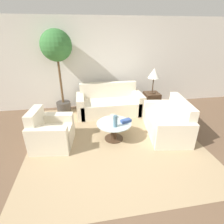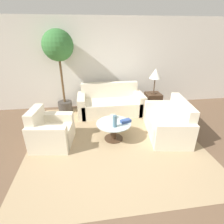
{
  "view_description": "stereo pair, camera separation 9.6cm",
  "coord_description": "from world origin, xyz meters",
  "px_view_note": "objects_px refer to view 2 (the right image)",
  "views": [
    {
      "loc": [
        -0.63,
        -2.45,
        2.21
      ],
      "look_at": [
        -0.03,
        1.06,
        0.55
      ],
      "focal_mm": 28.0,
      "sensor_mm": 36.0,
      "label": 1
    },
    {
      "loc": [
        -0.54,
        -2.47,
        2.21
      ],
      "look_at": [
        -0.03,
        1.06,
        0.55
      ],
      "focal_mm": 28.0,
      "sensor_mm": 36.0,
      "label": 2
    }
  ],
  "objects_px": {
    "vase": "(115,121)",
    "coffee_table": "(114,129)",
    "book_stack": "(126,121)",
    "bowl": "(113,117)",
    "armchair": "(50,133)",
    "potted_plant": "(59,52)",
    "table_lamp": "(156,74)",
    "loveseat": "(169,123)",
    "sofa_main": "(111,104)"
  },
  "relations": [
    {
      "from": "vase",
      "to": "coffee_table",
      "type": "bearing_deg",
      "value": 89.68
    },
    {
      "from": "book_stack",
      "to": "bowl",
      "type": "bearing_deg",
      "value": 112.99
    },
    {
      "from": "armchair",
      "to": "book_stack",
      "type": "xyz_separation_m",
      "value": [
        1.62,
        -0.01,
        0.16
      ]
    },
    {
      "from": "potted_plant",
      "to": "book_stack",
      "type": "bearing_deg",
      "value": -48.97
    },
    {
      "from": "coffee_table",
      "to": "book_stack",
      "type": "height_order",
      "value": "book_stack"
    },
    {
      "from": "coffee_table",
      "to": "table_lamp",
      "type": "distance_m",
      "value": 2.09
    },
    {
      "from": "bowl",
      "to": "potted_plant",
      "type": "bearing_deg",
      "value": 130.49
    },
    {
      "from": "loveseat",
      "to": "potted_plant",
      "type": "distance_m",
      "value": 3.34
    },
    {
      "from": "armchair",
      "to": "loveseat",
      "type": "xyz_separation_m",
      "value": [
        2.67,
        0.03,
        -0.0
      ]
    },
    {
      "from": "loveseat",
      "to": "book_stack",
      "type": "relative_size",
      "value": 5.87
    },
    {
      "from": "armchair",
      "to": "coffee_table",
      "type": "height_order",
      "value": "armchair"
    },
    {
      "from": "sofa_main",
      "to": "table_lamp",
      "type": "height_order",
      "value": "table_lamp"
    },
    {
      "from": "vase",
      "to": "book_stack",
      "type": "relative_size",
      "value": 1.01
    },
    {
      "from": "potted_plant",
      "to": "book_stack",
      "type": "xyz_separation_m",
      "value": [
        1.48,
        -1.7,
        -1.28
      ]
    },
    {
      "from": "armchair",
      "to": "book_stack",
      "type": "height_order",
      "value": "armchair"
    },
    {
      "from": "potted_plant",
      "to": "vase",
      "type": "relative_size",
      "value": 8.96
    },
    {
      "from": "vase",
      "to": "book_stack",
      "type": "height_order",
      "value": "vase"
    },
    {
      "from": "sofa_main",
      "to": "potted_plant",
      "type": "relative_size",
      "value": 0.82
    },
    {
      "from": "sofa_main",
      "to": "armchair",
      "type": "distance_m",
      "value": 2.05
    },
    {
      "from": "coffee_table",
      "to": "vase",
      "type": "distance_m",
      "value": 0.31
    },
    {
      "from": "armchair",
      "to": "potted_plant",
      "type": "bearing_deg",
      "value": 2.87
    },
    {
      "from": "book_stack",
      "to": "loveseat",
      "type": "bearing_deg",
      "value": -18.85
    },
    {
      "from": "table_lamp",
      "to": "book_stack",
      "type": "height_order",
      "value": "table_lamp"
    },
    {
      "from": "vase",
      "to": "bowl",
      "type": "height_order",
      "value": "vase"
    },
    {
      "from": "armchair",
      "to": "coffee_table",
      "type": "distance_m",
      "value": 1.36
    },
    {
      "from": "vase",
      "to": "table_lamp",
      "type": "bearing_deg",
      "value": 47.1
    },
    {
      "from": "potted_plant",
      "to": "vase",
      "type": "distance_m",
      "value": 2.51
    },
    {
      "from": "sofa_main",
      "to": "vase",
      "type": "xyz_separation_m",
      "value": [
        -0.13,
        -1.58,
        0.26
      ]
    },
    {
      "from": "coffee_table",
      "to": "book_stack",
      "type": "bearing_deg",
      "value": -1.26
    },
    {
      "from": "potted_plant",
      "to": "vase",
      "type": "height_order",
      "value": "potted_plant"
    },
    {
      "from": "table_lamp",
      "to": "bowl",
      "type": "xyz_separation_m",
      "value": [
        -1.35,
        -1.07,
        -0.69
      ]
    },
    {
      "from": "loveseat",
      "to": "vase",
      "type": "height_order",
      "value": "loveseat"
    },
    {
      "from": "armchair",
      "to": "vase",
      "type": "distance_m",
      "value": 1.39
    },
    {
      "from": "armchair",
      "to": "vase",
      "type": "bearing_deg",
      "value": -89.25
    },
    {
      "from": "book_stack",
      "to": "potted_plant",
      "type": "bearing_deg",
      "value": 110.03
    },
    {
      "from": "table_lamp",
      "to": "bowl",
      "type": "height_order",
      "value": "table_lamp"
    },
    {
      "from": "armchair",
      "to": "coffee_table",
      "type": "bearing_deg",
      "value": -82.54
    },
    {
      "from": "table_lamp",
      "to": "potted_plant",
      "type": "height_order",
      "value": "potted_plant"
    },
    {
      "from": "table_lamp",
      "to": "potted_plant",
      "type": "bearing_deg",
      "value": 171.78
    },
    {
      "from": "bowl",
      "to": "vase",
      "type": "bearing_deg",
      "value": -93.22
    },
    {
      "from": "loveseat",
      "to": "vase",
      "type": "relative_size",
      "value": 5.84
    },
    {
      "from": "sofa_main",
      "to": "book_stack",
      "type": "relative_size",
      "value": 7.39
    },
    {
      "from": "armchair",
      "to": "book_stack",
      "type": "bearing_deg",
      "value": -82.7
    },
    {
      "from": "loveseat",
      "to": "book_stack",
      "type": "bearing_deg",
      "value": -79.29
    },
    {
      "from": "armchair",
      "to": "table_lamp",
      "type": "height_order",
      "value": "table_lamp"
    },
    {
      "from": "sofa_main",
      "to": "bowl",
      "type": "bearing_deg",
      "value": -95.05
    },
    {
      "from": "sofa_main",
      "to": "loveseat",
      "type": "distance_m",
      "value": 1.82
    },
    {
      "from": "sofa_main",
      "to": "bowl",
      "type": "xyz_separation_m",
      "value": [
        -0.1,
        -1.17,
        0.16
      ]
    },
    {
      "from": "coffee_table",
      "to": "book_stack",
      "type": "distance_m",
      "value": 0.32
    },
    {
      "from": "armchair",
      "to": "loveseat",
      "type": "bearing_deg",
      "value": -81.67
    }
  ]
}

